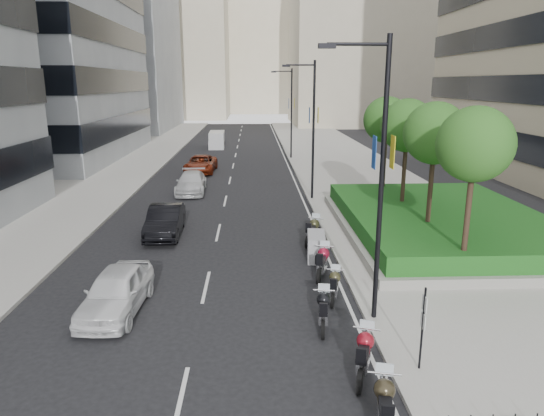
{
  "coord_description": "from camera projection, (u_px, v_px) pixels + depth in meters",
  "views": [
    {
      "loc": [
        0.35,
        -13.43,
        7.64
      ],
      "look_at": [
        1.23,
        8.28,
        2.0
      ],
      "focal_mm": 32.0,
      "sensor_mm": 36.0,
      "label": 1
    }
  ],
  "objects": [
    {
      "name": "motorcycle_5",
      "position": [
        316.0,
        247.0,
        21.55
      ],
      "size": [
        0.92,
        1.96,
        1.13
      ],
      "rotation": [
        0.0,
        0.0,
        1.48
      ],
      "color": "black",
      "rests_on": "ground"
    },
    {
      "name": "hedge",
      "position": [
        442.0,
        218.0,
        24.71
      ],
      "size": [
        9.4,
        13.4,
        0.8
      ],
      "primitive_type": "cube",
      "color": "#174212",
      "rests_on": "planter"
    },
    {
      "name": "building_cream_right",
      "position": [
        370.0,
        24.0,
        88.59
      ],
      "size": [
        28.0,
        24.0,
        36.0
      ],
      "primitive_type": "cube",
      "color": "#B7AD93",
      "rests_on": "ground"
    },
    {
      "name": "parking_sign",
      "position": [
        423.0,
        324.0,
        12.78
      ],
      "size": [
        0.06,
        0.32,
        2.5
      ],
      "color": "black",
      "rests_on": "ground"
    },
    {
      "name": "tree_1",
      "position": [
        435.0,
        134.0,
        21.59
      ],
      "size": [
        2.8,
        2.8,
        6.3
      ],
      "color": "#332319",
      "rests_on": "planter"
    },
    {
      "name": "car_c",
      "position": [
        191.0,
        183.0,
        34.52
      ],
      "size": [
        2.16,
        5.01,
        1.44
      ],
      "primitive_type": "imported",
      "rotation": [
        0.0,
        0.0,
        0.03
      ],
      "color": "silver",
      "rests_on": "ground"
    },
    {
      "name": "planter",
      "position": [
        441.0,
        229.0,
        24.86
      ],
      "size": [
        10.0,
        14.0,
        0.4
      ],
      "primitive_type": "cube",
      "color": "gray",
      "rests_on": "sidewalk_right"
    },
    {
      "name": "sidewalk_right",
      "position": [
        347.0,
        168.0,
        44.24
      ],
      "size": [
        10.0,
        100.0,
        0.15
      ],
      "primitive_type": "cube",
      "color": "#9E9B93",
      "rests_on": "ground"
    },
    {
      "name": "tree_3",
      "position": [
        387.0,
        120.0,
        29.33
      ],
      "size": [
        2.8,
        2.8,
        6.3
      ],
      "color": "#332319",
      "rests_on": "planter"
    },
    {
      "name": "building_cream_left",
      "position": [
        168.0,
        39.0,
        106.63
      ],
      "size": [
        26.0,
        24.0,
        34.0
      ],
      "primitive_type": "cube",
      "color": "#B7AD93",
      "rests_on": "ground"
    },
    {
      "name": "lamp_post_2",
      "position": [
        290.0,
        109.0,
        48.59
      ],
      "size": [
        2.34,
        0.45,
        9.0
      ],
      "color": "black",
      "rests_on": "ground"
    },
    {
      "name": "lamp_post_1",
      "position": [
        311.0,
        124.0,
        31.19
      ],
      "size": [
        2.34,
        0.45,
        9.0
      ],
      "color": "black",
      "rests_on": "ground"
    },
    {
      "name": "motorcycle_6",
      "position": [
        313.0,
        231.0,
        23.61
      ],
      "size": [
        1.09,
        2.21,
        1.16
      ],
      "rotation": [
        0.0,
        0.0,
        1.18
      ],
      "color": "black",
      "rests_on": "ground"
    },
    {
      "name": "lamp_post_0",
      "position": [
        377.0,
        170.0,
        14.75
      ],
      "size": [
        2.34,
        0.45,
        9.0
      ],
      "color": "black",
      "rests_on": "ground"
    },
    {
      "name": "motorcycle_0",
      "position": [
        384.0,
        407.0,
        10.82
      ],
      "size": [
        0.8,
        2.28,
        1.15
      ],
      "rotation": [
        0.0,
        0.0,
        1.36
      ],
      "color": "black",
      "rests_on": "ground"
    },
    {
      "name": "motorcycle_1",
      "position": [
        364.0,
        354.0,
        12.94
      ],
      "size": [
        0.97,
        2.16,
        1.12
      ],
      "rotation": [
        0.0,
        0.0,
        1.24
      ],
      "color": "black",
      "rests_on": "ground"
    },
    {
      "name": "delivery_van",
      "position": [
        217.0,
        140.0,
        58.09
      ],
      "size": [
        1.85,
        4.59,
        1.91
      ],
      "rotation": [
        0.0,
        0.0,
        0.03
      ],
      "color": "#BDBDBF",
      "rests_on": "ground"
    },
    {
      "name": "car_b",
      "position": [
        165.0,
        221.0,
        24.84
      ],
      "size": [
        1.74,
        4.67,
        1.52
      ],
      "primitive_type": "imported",
      "rotation": [
        0.0,
        0.0,
        0.03
      ],
      "color": "black",
      "rests_on": "ground"
    },
    {
      "name": "car_d",
      "position": [
        201.0,
        164.0,
        42.28
      ],
      "size": [
        2.67,
        5.4,
        1.47
      ],
      "primitive_type": "imported",
      "rotation": [
        0.0,
        0.0,
        -0.04
      ],
      "color": "maroon",
      "rests_on": "ground"
    },
    {
      "name": "building_grey_far",
      "position": [
        100.0,
        35.0,
        77.89
      ],
      "size": [
        22.0,
        26.0,
        30.0
      ],
      "primitive_type": "cube",
      "color": "gray",
      "rests_on": "ground"
    },
    {
      "name": "ground",
      "position": [
        243.0,
        339.0,
        14.89
      ],
      "size": [
        160.0,
        160.0,
        0.0
      ],
      "primitive_type": "plane",
      "color": "black",
      "rests_on": "ground"
    },
    {
      "name": "tree_2",
      "position": [
        407.0,
        126.0,
        25.46
      ],
      "size": [
        2.8,
        2.8,
        6.3
      ],
      "color": "#332319",
      "rests_on": "planter"
    },
    {
      "name": "sidewalk_left",
      "position": [
        115.0,
        169.0,
        43.42
      ],
      "size": [
        8.0,
        100.0,
        0.15
      ],
      "primitive_type": "cube",
      "color": "#9E9B93",
      "rests_on": "ground"
    },
    {
      "name": "motorcycle_3",
      "position": [
        334.0,
        285.0,
        17.52
      ],
      "size": [
        0.72,
        1.93,
        0.98
      ],
      "rotation": [
        0.0,
        0.0,
        1.33
      ],
      "color": "black",
      "rests_on": "ground"
    },
    {
      "name": "lane_edge",
      "position": [
        290.0,
        169.0,
        44.05
      ],
      "size": [
        0.12,
        100.0,
        0.01
      ],
      "primitive_type": "cube",
      "color": "silver",
      "rests_on": "ground"
    },
    {
      "name": "motorcycle_2",
      "position": [
        323.0,
        310.0,
        15.54
      ],
      "size": [
        0.7,
        2.11,
        1.05
      ],
      "rotation": [
        0.0,
        0.0,
        1.42
      ],
      "color": "black",
      "rests_on": "ground"
    },
    {
      "name": "car_a",
      "position": [
        116.0,
        291.0,
        16.5
      ],
      "size": [
        2.02,
        4.5,
        1.5
      ],
      "primitive_type": "imported",
      "rotation": [
        0.0,
        0.0,
        -0.06
      ],
      "color": "white",
      "rests_on": "ground"
    },
    {
      "name": "tree_0",
      "position": [
        475.0,
        145.0,
        17.73
      ],
      "size": [
        2.8,
        2.8,
        6.3
      ],
      "color": "#332319",
      "rests_on": "planter"
    },
    {
      "name": "motorcycle_4",
      "position": [
        322.0,
        262.0,
        19.59
      ],
      "size": [
        0.93,
        2.2,
        1.13
      ],
      "rotation": [
        0.0,
        0.0,
        1.27
      ],
      "color": "black",
      "rests_on": "ground"
    },
    {
      "name": "building_cream_centre",
      "position": [
        258.0,
        37.0,
        126.25
      ],
      "size": [
        30.0,
        24.0,
        38.0
      ],
      "primitive_type": "cube",
      "color": "#B7AD93",
      "rests_on": "ground"
    },
    {
      "name": "lane_centre",
      "position": [
        232.0,
        169.0,
        43.85
      ],
      "size": [
        0.12,
        100.0,
        0.01
      ],
      "primitive_type": "cube",
      "color": "silver",
      "rests_on": "ground"
    }
  ]
}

